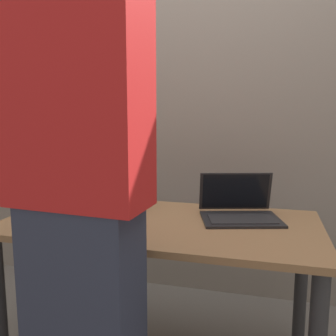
{
  "coord_description": "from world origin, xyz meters",
  "views": [
    {
      "loc": [
        0.46,
        -1.59,
        1.24
      ],
      "look_at": [
        0.04,
        0.0,
        0.99
      ],
      "focal_mm": 39.44,
      "sensor_mm": 36.0,
      "label": 1
    }
  ],
  "objects_px": {
    "beer_bottle_brown": "(121,185)",
    "beer_bottle_dark": "(134,189)",
    "laptop": "(239,209)",
    "beer_bottle_green": "(99,188)",
    "person_figure": "(80,197)",
    "coffee_mug": "(58,199)"
  },
  "relations": [
    {
      "from": "beer_bottle_brown",
      "to": "beer_bottle_dark",
      "type": "distance_m",
      "value": 0.16
    },
    {
      "from": "beer_bottle_brown",
      "to": "laptop",
      "type": "bearing_deg",
      "value": -9.23
    },
    {
      "from": "beer_bottle_green",
      "to": "person_figure",
      "type": "height_order",
      "value": "person_figure"
    },
    {
      "from": "beer_bottle_dark",
      "to": "beer_bottle_green",
      "type": "distance_m",
      "value": 0.19
    },
    {
      "from": "beer_bottle_dark",
      "to": "coffee_mug",
      "type": "relative_size",
      "value": 2.68
    },
    {
      "from": "beer_bottle_green",
      "to": "laptop",
      "type": "bearing_deg",
      "value": 2.02
    },
    {
      "from": "laptop",
      "to": "beer_bottle_dark",
      "type": "height_order",
      "value": "beer_bottle_dark"
    },
    {
      "from": "beer_bottle_green",
      "to": "person_figure",
      "type": "xyz_separation_m",
      "value": [
        0.25,
        -0.66,
        0.12
      ]
    },
    {
      "from": "beer_bottle_brown",
      "to": "person_figure",
      "type": "bearing_deg",
      "value": -77.22
    },
    {
      "from": "beer_bottle_dark",
      "to": "beer_bottle_green",
      "type": "relative_size",
      "value": 1.06
    },
    {
      "from": "beer_bottle_brown",
      "to": "coffee_mug",
      "type": "xyz_separation_m",
      "value": [
        -0.28,
        -0.18,
        -0.06
      ]
    },
    {
      "from": "beer_bottle_dark",
      "to": "beer_bottle_brown",
      "type": "bearing_deg",
      "value": 137.33
    },
    {
      "from": "coffee_mug",
      "to": "laptop",
      "type": "bearing_deg",
      "value": 4.55
    },
    {
      "from": "coffee_mug",
      "to": "beer_bottle_green",
      "type": "bearing_deg",
      "value": 12.93
    },
    {
      "from": "beer_bottle_brown",
      "to": "beer_bottle_green",
      "type": "height_order",
      "value": "beer_bottle_brown"
    },
    {
      "from": "laptop",
      "to": "beer_bottle_green",
      "type": "xyz_separation_m",
      "value": [
        -0.72,
        -0.03,
        0.07
      ]
    },
    {
      "from": "beer_bottle_brown",
      "to": "person_figure",
      "type": "distance_m",
      "value": 0.82
    },
    {
      "from": "laptop",
      "to": "beer_bottle_green",
      "type": "relative_size",
      "value": 1.5
    },
    {
      "from": "person_figure",
      "to": "laptop",
      "type": "bearing_deg",
      "value": 55.68
    },
    {
      "from": "beer_bottle_brown",
      "to": "coffee_mug",
      "type": "distance_m",
      "value": 0.34
    },
    {
      "from": "laptop",
      "to": "beer_bottle_green",
      "type": "bearing_deg",
      "value": -177.98
    },
    {
      "from": "beer_bottle_dark",
      "to": "person_figure",
      "type": "relative_size",
      "value": 0.16
    }
  ]
}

